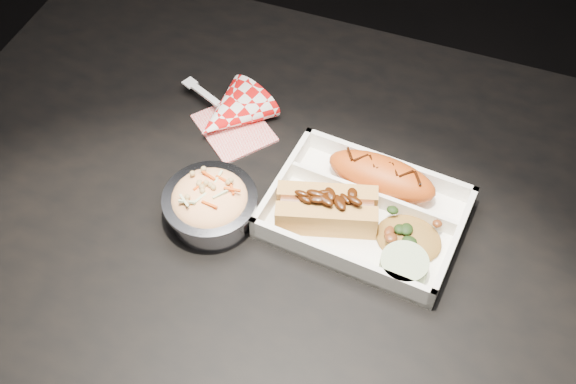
# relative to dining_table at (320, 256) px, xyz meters

# --- Properties ---
(dining_table) EXTENTS (1.20, 0.80, 0.75)m
(dining_table) POSITION_rel_dining_table_xyz_m (0.00, 0.00, 0.00)
(dining_table) COLOR black
(dining_table) RESTS_ON ground
(food_tray) EXTENTS (0.26, 0.20, 0.04)m
(food_tray) POSITION_rel_dining_table_xyz_m (0.05, 0.02, 0.10)
(food_tray) COLOR white
(food_tray) RESTS_ON dining_table
(fried_pastry) EXTENTS (0.16, 0.07, 0.05)m
(fried_pastry) POSITION_rel_dining_table_xyz_m (0.06, 0.07, 0.12)
(fried_pastry) COLOR #C44D13
(fried_pastry) RESTS_ON food_tray
(hotdog) EXTENTS (0.14, 0.09, 0.06)m
(hotdog) POSITION_rel_dining_table_xyz_m (0.01, -0.00, 0.12)
(hotdog) COLOR #C98E44
(hotdog) RESTS_ON food_tray
(fried_rice_mound) EXTENTS (0.09, 0.08, 0.03)m
(fried_rice_mound) POSITION_rel_dining_table_xyz_m (0.12, 0.00, 0.11)
(fried_rice_mound) COLOR #A67330
(fried_rice_mound) RESTS_ON food_tray
(cupcake_liner) EXTENTS (0.06, 0.06, 0.03)m
(cupcake_liner) POSITION_rel_dining_table_xyz_m (0.12, -0.05, 0.11)
(cupcake_liner) COLOR #A7BD8F
(cupcake_liner) RESTS_ON food_tray
(foil_coleslaw_cup) EXTENTS (0.12, 0.12, 0.07)m
(foil_coleslaw_cup) POSITION_rel_dining_table_xyz_m (-0.14, -0.05, 0.12)
(foil_coleslaw_cup) COLOR silver
(foil_coleslaw_cup) RESTS_ON dining_table
(napkin_fork) EXTENTS (0.18, 0.15, 0.10)m
(napkin_fork) POSITION_rel_dining_table_xyz_m (-0.19, 0.12, 0.11)
(napkin_fork) COLOR red
(napkin_fork) RESTS_ON dining_table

